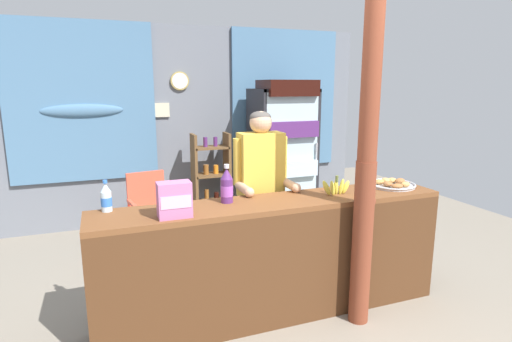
# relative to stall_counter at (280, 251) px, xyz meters

# --- Properties ---
(ground_plane) EXTENTS (8.22, 8.22, 0.00)m
(ground_plane) POSITION_rel_stall_counter_xyz_m (-0.09, 0.87, -0.56)
(ground_plane) COLOR gray
(back_wall_curtained) EXTENTS (4.88, 0.22, 2.56)m
(back_wall_curtained) POSITION_rel_stall_counter_xyz_m (-0.10, 2.81, 0.76)
(back_wall_curtained) COLOR slate
(back_wall_curtained) RESTS_ON ground
(stall_counter) EXTENTS (2.76, 0.47, 0.94)m
(stall_counter) POSITION_rel_stall_counter_xyz_m (0.00, 0.00, 0.00)
(stall_counter) COLOR brown
(stall_counter) RESTS_ON ground
(timber_post) EXTENTS (0.17, 0.15, 2.53)m
(timber_post) POSITION_rel_stall_counter_xyz_m (0.57, -0.24, 0.65)
(timber_post) COLOR brown
(timber_post) RESTS_ON ground
(drink_fridge) EXTENTS (0.78, 0.71, 1.87)m
(drink_fridge) POSITION_rel_stall_counter_xyz_m (1.03, 2.23, 0.47)
(drink_fridge) COLOR #232328
(drink_fridge) RESTS_ON ground
(bottle_shelf_rack) EXTENTS (0.48, 0.28, 1.20)m
(bottle_shelf_rack) POSITION_rel_stall_counter_xyz_m (0.09, 2.42, 0.06)
(bottle_shelf_rack) COLOR brown
(bottle_shelf_rack) RESTS_ON ground
(plastic_lawn_chair) EXTENTS (0.51, 0.51, 0.86)m
(plastic_lawn_chair) POSITION_rel_stall_counter_xyz_m (-0.76, 1.82, -0.07)
(plastic_lawn_chair) COLOR #E5563D
(plastic_lawn_chair) RESTS_ON ground
(shopkeeper) EXTENTS (0.49, 0.42, 1.59)m
(shopkeeper) POSITION_rel_stall_counter_xyz_m (0.05, 0.53, 0.43)
(shopkeeper) COLOR #28282D
(shopkeeper) RESTS_ON ground
(soda_bottle_grape_soda) EXTENTS (0.09, 0.09, 0.29)m
(soda_bottle_grape_soda) POSITION_rel_stall_counter_xyz_m (-0.36, 0.19, 0.50)
(soda_bottle_grape_soda) COLOR #56286B
(soda_bottle_grape_soda) RESTS_ON stall_counter
(soda_bottle_water) EXTENTS (0.08, 0.08, 0.22)m
(soda_bottle_water) POSITION_rel_stall_counter_xyz_m (-1.21, 0.27, 0.47)
(soda_bottle_water) COLOR silver
(soda_bottle_water) RESTS_ON stall_counter
(snack_box_wafer) EXTENTS (0.22, 0.13, 0.24)m
(snack_box_wafer) POSITION_rel_stall_counter_xyz_m (-0.79, -0.03, 0.50)
(snack_box_wafer) COLOR #B76699
(snack_box_wafer) RESTS_ON stall_counter
(pastry_tray) EXTENTS (0.40, 0.40, 0.06)m
(pastry_tray) POSITION_rel_stall_counter_xyz_m (1.13, 0.15, 0.40)
(pastry_tray) COLOR #BCBCC1
(pastry_tray) RESTS_ON stall_counter
(banana_bunch) EXTENTS (0.27, 0.05, 0.16)m
(banana_bunch) POSITION_rel_stall_counter_xyz_m (0.53, 0.10, 0.44)
(banana_bunch) COLOR #DBCC42
(banana_bunch) RESTS_ON stall_counter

